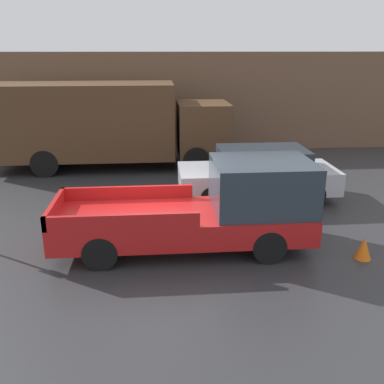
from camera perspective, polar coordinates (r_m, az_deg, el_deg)
ground_plane at (r=10.71m, az=-4.26°, el=-5.84°), size 60.00×60.00×0.00m
building_wall at (r=19.22m, az=-4.80°, el=11.74°), size 28.00×0.15×4.29m
pickup_truck at (r=9.77m, az=2.60°, el=-2.22°), size 5.79×1.99×2.05m
car at (r=13.15m, az=8.84°, el=2.48°), size 4.74×1.94×1.59m
delivery_truck at (r=16.75m, az=-11.45°, el=9.07°), size 8.78×2.58×3.21m
newspaper_box at (r=19.61m, az=-17.08°, el=6.29°), size 0.45×0.40×1.02m
traffic_cone at (r=10.20m, az=21.92°, el=-6.95°), size 0.36×0.36×0.51m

